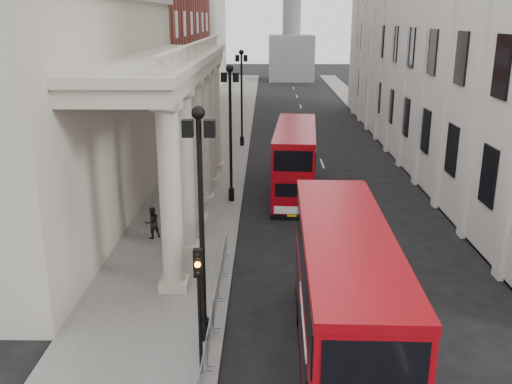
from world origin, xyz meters
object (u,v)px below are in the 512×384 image
(lamp_post_south, at_px, (201,212))
(bus_near, at_px, (344,298))
(traffic_light, at_px, (199,289))
(pedestrian_a, at_px, (172,216))
(lamp_post_mid, at_px, (230,125))
(pedestrian_c, at_px, (187,176))
(pedestrian_b, at_px, (152,223))
(lamp_post_north, at_px, (242,91))
(bus_far, at_px, (295,160))

(lamp_post_south, relative_size, bus_near, 0.74)
(traffic_light, relative_size, pedestrian_a, 2.29)
(lamp_post_mid, height_order, pedestrian_c, lamp_post_mid)
(pedestrian_a, bearing_deg, traffic_light, -95.09)
(lamp_post_south, xyz_separation_m, bus_near, (4.65, -1.46, -2.38))
(lamp_post_mid, bearing_deg, pedestrian_a, -116.71)
(traffic_light, distance_m, pedestrian_b, 12.48)
(lamp_post_south, distance_m, traffic_light, 2.71)
(lamp_post_north, distance_m, pedestrian_c, 14.48)
(bus_near, xyz_separation_m, pedestrian_b, (-8.36, 11.12, -1.58))
(lamp_post_south, xyz_separation_m, pedestrian_c, (-3.08, 18.39, -3.86))
(pedestrian_b, bearing_deg, lamp_post_north, -132.91)
(traffic_light, bearing_deg, lamp_post_north, 90.17)
(lamp_post_north, relative_size, bus_near, 0.74)
(pedestrian_a, distance_m, pedestrian_c, 7.98)
(bus_near, height_order, pedestrian_b, bus_near)
(lamp_post_north, bearing_deg, lamp_post_south, -90.00)
(bus_far, relative_size, pedestrian_c, 5.64)
(traffic_light, bearing_deg, lamp_post_mid, 90.32)
(pedestrian_b, relative_size, pedestrian_c, 0.90)
(lamp_post_north, bearing_deg, traffic_light, -89.83)
(bus_near, bearing_deg, pedestrian_a, 123.27)
(bus_far, bearing_deg, lamp_post_north, 109.98)
(lamp_post_mid, xyz_separation_m, bus_far, (4.01, 1.81, -2.59))
(lamp_post_south, xyz_separation_m, lamp_post_mid, (0.00, 16.00, 0.00))
(traffic_light, relative_size, bus_far, 0.41)
(pedestrian_c, bearing_deg, pedestrian_a, -102.11)
(lamp_post_south, relative_size, traffic_light, 1.93)
(bus_near, bearing_deg, lamp_post_south, 163.72)
(lamp_post_south, height_order, lamp_post_north, same)
(pedestrian_a, bearing_deg, lamp_post_north, 64.30)
(lamp_post_south, bearing_deg, traffic_light, -87.16)
(pedestrian_c, bearing_deg, bus_far, -18.60)
(bus_near, relative_size, pedestrian_c, 6.08)
(lamp_post_north, distance_m, pedestrian_b, 22.98)
(pedestrian_a, relative_size, pedestrian_c, 1.01)
(traffic_light, distance_m, bus_near, 4.62)
(lamp_post_south, bearing_deg, pedestrian_a, 105.12)
(lamp_post_south, bearing_deg, lamp_post_mid, 90.00)
(lamp_post_south, bearing_deg, bus_near, -17.39)
(lamp_post_mid, bearing_deg, bus_far, 24.33)
(bus_far, bearing_deg, bus_near, -83.92)
(lamp_post_north, height_order, pedestrian_c, lamp_post_north)
(lamp_post_mid, relative_size, bus_far, 0.80)
(bus_far, bearing_deg, lamp_post_mid, -151.48)
(pedestrian_a, distance_m, pedestrian_b, 1.17)
(traffic_light, bearing_deg, lamp_post_south, 92.84)
(lamp_post_north, height_order, pedestrian_b, lamp_post_north)
(lamp_post_south, bearing_deg, lamp_post_north, 90.00)
(lamp_post_north, xyz_separation_m, pedestrian_c, (-3.08, -13.61, -3.86))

